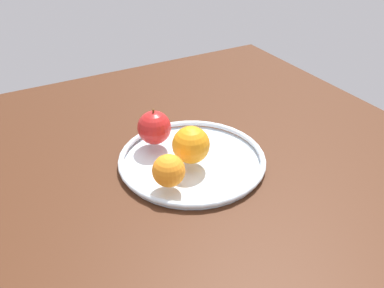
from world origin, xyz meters
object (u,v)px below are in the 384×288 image
object	(u,v)px
apple	(154,128)
fruit_bowl	(192,159)
orange_front_left	(169,171)
orange_back_left	(191,145)

from	to	relation	value
apple	fruit_bowl	bearing A→B (deg)	-152.74
fruit_bowl	orange_front_left	distance (cm)	11.20
apple	orange_front_left	bearing A→B (deg)	165.48
apple	orange_front_left	size ratio (longest dim) A/B	1.30
apple	orange_back_left	world-z (taller)	apple
fruit_bowl	apple	xyz separation A→B (cm)	(8.80, 4.54, 4.60)
orange_front_left	fruit_bowl	bearing A→B (deg)	-53.71
fruit_bowl	apple	size ratio (longest dim) A/B	3.80
apple	orange_front_left	xyz separation A→B (cm)	(-14.98, 3.88, -0.54)
apple	orange_back_left	bearing A→B (deg)	-160.74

